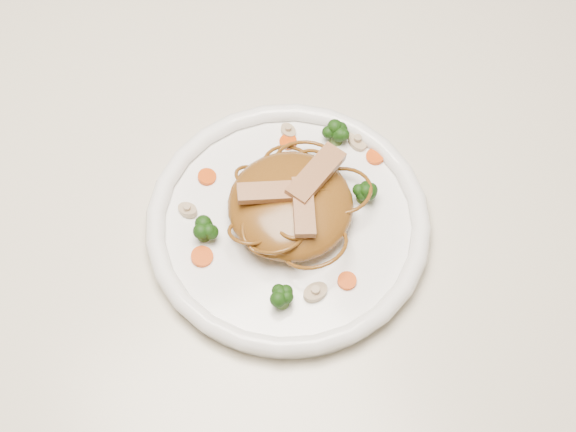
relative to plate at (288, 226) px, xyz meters
name	(u,v)px	position (x,y,z in m)	size (l,w,h in m)	color
ground	(244,397)	(-0.05, 0.08, -0.76)	(4.00, 4.00, 0.00)	brown
table	(219,231)	(-0.05, 0.08, -0.11)	(1.20, 0.80, 0.75)	beige
plate	(288,226)	(0.00, 0.00, 0.00)	(0.29, 0.29, 0.02)	white
noodle_mound	(290,205)	(0.01, 0.01, 0.03)	(0.13, 0.13, 0.04)	brown
chicken_a	(316,174)	(0.04, 0.01, 0.05)	(0.07, 0.02, 0.01)	tan
chicken_b	(269,192)	(-0.01, 0.02, 0.05)	(0.06, 0.02, 0.01)	tan
chicken_c	(304,207)	(0.01, -0.01, 0.05)	(0.06, 0.02, 0.01)	tan
broccoli_0	(336,134)	(0.09, 0.07, 0.02)	(0.02, 0.02, 0.03)	#16400D
broccoli_1	(203,230)	(-0.08, 0.02, 0.02)	(0.02, 0.02, 0.03)	#16400D
broccoli_2	(282,297)	(-0.04, -0.08, 0.02)	(0.03, 0.03, 0.03)	#16400D
broccoli_3	(364,191)	(0.08, -0.01, 0.02)	(0.03, 0.03, 0.03)	#16400D
carrot_0	(288,142)	(0.04, 0.09, 0.01)	(0.02, 0.02, 0.01)	#D04D07
carrot_1	(202,257)	(-0.09, 0.00, 0.01)	(0.02, 0.02, 0.01)	#D04D07
carrot_2	(375,157)	(0.12, 0.03, 0.01)	(0.02, 0.02, 0.01)	#D04D07
carrot_3	(207,177)	(-0.05, 0.09, 0.01)	(0.02, 0.02, 0.01)	#D04D07
carrot_4	(347,281)	(0.02, -0.08, 0.01)	(0.02, 0.02, 0.01)	#D04D07
mushroom_0	(315,292)	(-0.01, -0.08, 0.01)	(0.03, 0.03, 0.01)	beige
mushroom_1	(357,141)	(0.11, 0.05, 0.01)	(0.03, 0.03, 0.01)	beige
mushroom_2	(188,210)	(-0.09, 0.06, 0.01)	(0.02, 0.02, 0.01)	beige
mushroom_3	(288,131)	(0.05, 0.10, 0.01)	(0.02, 0.02, 0.01)	beige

